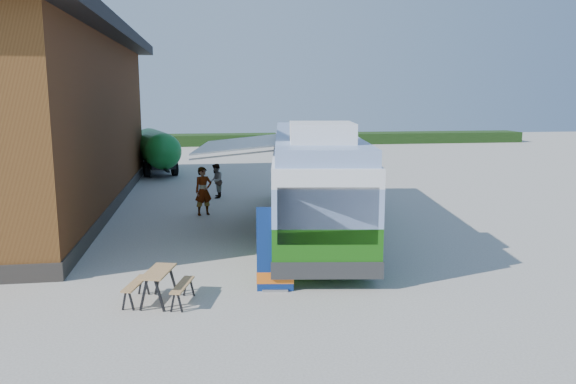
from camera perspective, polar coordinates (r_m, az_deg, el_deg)
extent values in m
plane|color=#BCB7AD|center=(15.57, 2.19, -7.91)|extent=(100.00, 100.00, 0.00)
cube|color=brown|center=(25.78, -26.05, 6.15)|extent=(8.00, 20.00, 7.00)
cube|color=black|center=(25.87, -26.71, 14.45)|extent=(9.60, 21.20, 0.50)
cube|color=#332D28|center=(26.15, -25.50, -0.96)|extent=(8.10, 20.10, 0.50)
cube|color=#264419|center=(53.81, 3.17, 5.45)|extent=(40.00, 3.00, 1.00)
cube|color=#2B7613|center=(19.93, 2.51, -1.02)|extent=(4.40, 13.20, 1.19)
cube|color=#87A1D2|center=(19.75, 2.54, 2.05)|extent=(4.40, 13.20, 0.97)
cube|color=black|center=(20.26, -1.34, 2.26)|extent=(1.48, 10.71, 0.76)
cube|color=black|center=(20.41, 6.21, 2.26)|extent=(1.48, 10.71, 0.76)
cube|color=white|center=(19.67, 2.55, 4.16)|extent=(4.40, 13.20, 0.49)
cube|color=#87A1D2|center=(19.62, 2.56, 5.49)|extent=(4.21, 12.97, 0.43)
cube|color=white|center=(15.50, 3.44, 6.07)|extent=(1.97, 2.16, 0.54)
cube|color=black|center=(13.45, 4.08, -2.46)|extent=(2.42, 0.38, 1.40)
cube|color=#2D2D2D|center=(13.85, 3.99, -7.88)|extent=(2.75, 0.56, 0.43)
cube|color=#2D2D2D|center=(26.30, 1.73, 0.73)|extent=(2.75, 0.56, 0.43)
cylinder|color=black|center=(15.79, -1.10, -5.59)|extent=(0.47, 1.11, 1.08)
cylinder|color=black|center=(15.97, 7.80, -5.51)|extent=(0.47, 1.11, 1.08)
cylinder|color=black|center=(23.70, -0.98, -0.30)|extent=(0.47, 1.11, 1.08)
cylinder|color=black|center=(23.81, 4.95, -0.29)|extent=(0.47, 1.11, 1.08)
cube|color=white|center=(19.33, -4.76, 4.31)|extent=(3.44, 4.93, 0.35)
cube|color=#A5A8AD|center=(19.27, -0.50, 4.92)|extent=(0.80, 4.86, 0.15)
cylinder|color=#A5A8AD|center=(17.37, -5.21, 3.32)|extent=(2.94, 0.44, 0.36)
cylinder|color=#A5A8AD|center=(21.32, -4.39, 4.58)|extent=(2.94, 0.44, 0.36)
cube|color=navy|center=(13.64, -1.32, -5.89)|extent=(0.89, 0.15, 2.10)
cube|color=orange|center=(13.85, -1.31, -8.73)|extent=(0.91, 0.16, 0.29)
cube|color=#A5A8AD|center=(13.95, -1.30, -9.92)|extent=(0.65, 0.26, 0.06)
cylinder|color=#A5A8AD|center=(13.66, -1.33, -5.86)|extent=(0.03, 0.03, 2.10)
cube|color=tan|center=(13.32, -13.03, -7.87)|extent=(0.78, 1.30, 0.04)
cube|color=tan|center=(13.60, -15.23, -8.94)|extent=(0.54, 1.24, 0.04)
cube|color=tan|center=(13.25, -10.68, -9.26)|extent=(0.54, 1.24, 0.04)
cube|color=black|center=(13.05, -14.45, -10.09)|extent=(0.06, 0.06, 0.75)
cube|color=black|center=(12.94, -12.91, -10.21)|extent=(0.06, 0.06, 0.75)
cube|color=black|center=(13.95, -13.02, -8.70)|extent=(0.06, 0.06, 0.75)
cube|color=black|center=(13.84, -11.58, -8.80)|extent=(0.06, 0.06, 0.75)
imported|color=#999999|center=(22.44, -8.59, 0.10)|extent=(0.82, 0.69, 1.93)
imported|color=#999999|center=(26.04, -7.33, 1.13)|extent=(0.69, 0.84, 1.59)
cylinder|color=#167D2D|center=(34.64, -13.29, 4.40)|extent=(3.17, 4.97, 2.07)
sphere|color=#167D2D|center=(32.39, -12.58, 4.06)|extent=(2.07, 2.07, 2.07)
sphere|color=#167D2D|center=(36.90, -13.91, 4.71)|extent=(2.07, 2.07, 2.07)
cube|color=black|center=(34.74, -13.23, 2.89)|extent=(2.56, 5.02, 0.23)
cube|color=black|center=(31.83, -12.28, 2.19)|extent=(0.48, 1.37, 0.11)
cylinder|color=black|center=(33.28, -14.16, 2.25)|extent=(0.51, 0.96, 0.92)
cylinder|color=black|center=(33.56, -11.45, 2.42)|extent=(0.51, 0.96, 0.92)
cylinder|color=black|center=(35.99, -14.86, 2.79)|extent=(0.51, 0.96, 0.92)
cylinder|color=black|center=(36.25, -12.34, 2.94)|extent=(0.51, 0.96, 0.92)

